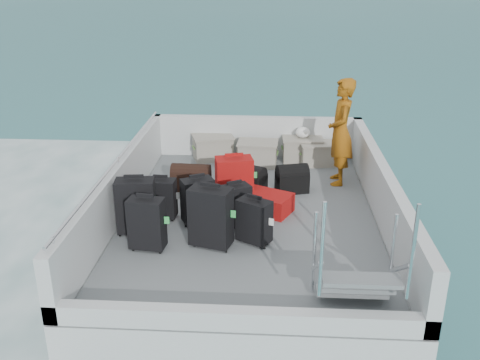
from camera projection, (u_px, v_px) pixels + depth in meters
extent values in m
plane|color=#195358|center=(249.00, 255.00, 7.39)|extent=(160.00, 160.00, 0.00)
cube|color=silver|center=(249.00, 236.00, 7.28)|extent=(3.60, 5.00, 0.60)
cube|color=slate|center=(249.00, 215.00, 7.16)|extent=(3.30, 4.70, 0.02)
cube|color=silver|center=(120.00, 187.00, 7.13)|extent=(0.14, 5.00, 0.70)
cube|color=silver|center=(382.00, 194.00, 6.93)|extent=(0.14, 5.00, 0.70)
cube|color=silver|center=(256.00, 136.00, 9.28)|extent=(3.60, 0.14, 0.70)
cube|color=silver|center=(238.00, 319.00, 4.87)|extent=(3.60, 0.14, 0.20)
cylinder|color=silver|center=(118.00, 159.00, 6.98)|extent=(0.04, 4.80, 0.04)
cube|color=black|center=(147.00, 224.00, 6.18)|extent=(0.43, 0.28, 0.63)
cube|color=black|center=(136.00, 207.00, 6.56)|extent=(0.50, 0.32, 0.70)
cube|color=black|center=(162.00, 199.00, 6.96)|extent=(0.38, 0.24, 0.54)
cube|color=black|center=(211.00, 218.00, 6.24)|extent=(0.54, 0.40, 0.73)
cube|color=black|center=(198.00, 201.00, 6.85)|extent=(0.46, 0.39, 0.59)
cube|color=#AD0D10|center=(234.00, 182.00, 7.33)|extent=(0.55, 0.40, 0.69)
cube|color=black|center=(254.00, 222.00, 6.34)|extent=(0.46, 0.40, 0.55)
cube|color=black|center=(234.00, 207.00, 6.73)|extent=(0.46, 0.39, 0.56)
cube|color=#AD0D10|center=(266.00, 202.00, 7.21)|extent=(0.78, 0.67, 0.26)
cube|color=gray|center=(213.00, 148.00, 9.17)|extent=(0.74, 0.61, 0.38)
cube|color=gray|center=(258.00, 154.00, 8.90)|extent=(0.64, 0.46, 0.37)
cube|color=gray|center=(302.00, 150.00, 9.08)|extent=(0.65, 0.45, 0.38)
cube|color=gray|center=(318.00, 154.00, 8.93)|extent=(0.62, 0.46, 0.35)
ellipsoid|color=gold|center=(324.00, 159.00, 8.89)|extent=(0.28, 0.26, 0.22)
ellipsoid|color=white|center=(303.00, 134.00, 8.98)|extent=(0.24, 0.24, 0.18)
imported|color=orange|center=(341.00, 132.00, 7.94)|extent=(0.39, 0.60, 1.61)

